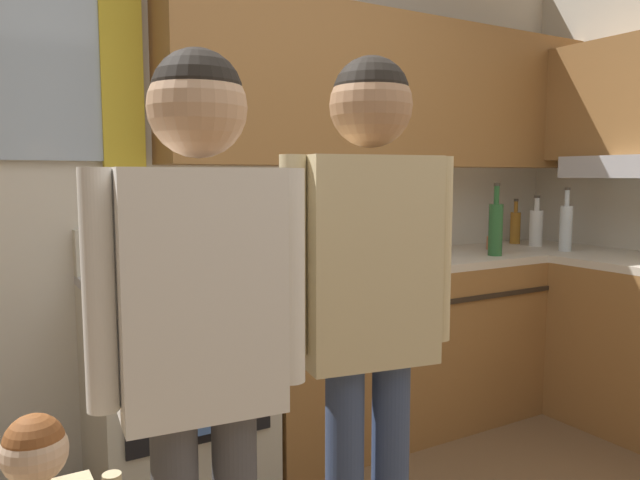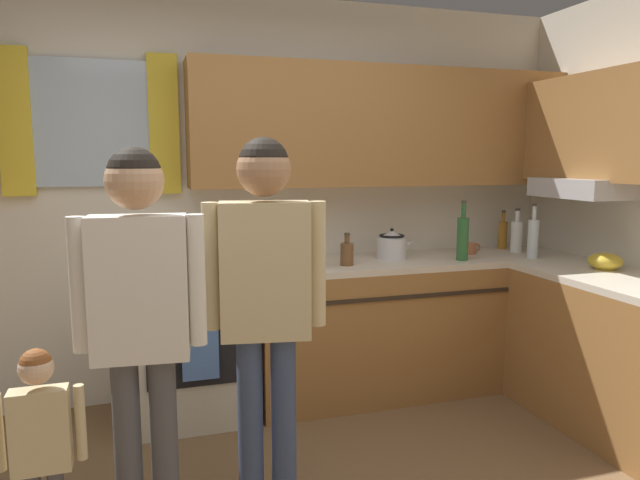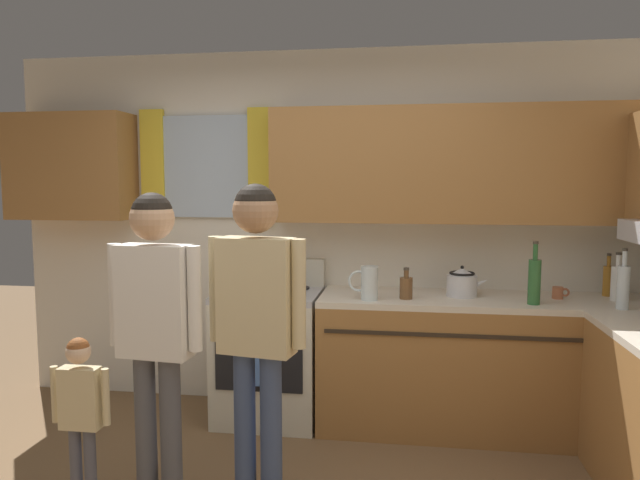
{
  "view_description": "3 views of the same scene",
  "coord_description": "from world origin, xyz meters",
  "px_view_note": "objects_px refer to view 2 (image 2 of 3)",
  "views": [
    {
      "loc": [
        -1.04,
        -0.93,
        1.33
      ],
      "look_at": [
        0.09,
        1.0,
        1.09
      ],
      "focal_mm": 33.69,
      "sensor_mm": 36.0,
      "label": 1
    },
    {
      "loc": [
        -0.57,
        -1.91,
        1.56
      ],
      "look_at": [
        0.26,
        0.79,
        1.16
      ],
      "focal_mm": 32.26,
      "sensor_mm": 36.0,
      "label": 2
    },
    {
      "loc": [
        0.62,
        -2.29,
        1.66
      ],
      "look_at": [
        0.13,
        1.02,
        1.32
      ],
      "focal_mm": 32.21,
      "sensor_mm": 36.0,
      "label": 3
    }
  ],
  "objects_px": {
    "bottle_wine_green": "(463,237)",
    "mixing_bowl": "(605,262)",
    "bottle_oil_amber": "(503,234)",
    "small_child": "(41,439)",
    "adult_in_plaid": "(265,285)",
    "adult_holding_child": "(140,303)",
    "bottle_milk_white": "(517,235)",
    "stovetop_kettle": "(392,245)",
    "water_pitcher": "(313,251)",
    "bottle_tall_clear": "(533,237)",
    "cup_terracotta": "(472,248)",
    "bottle_squat_brown": "(347,253)",
    "stove_oven": "(195,340)"
  },
  "relations": [
    {
      "from": "bottle_squat_brown",
      "to": "bottle_milk_white",
      "type": "distance_m",
      "value": 1.34
    },
    {
      "from": "bottle_milk_white",
      "to": "adult_holding_child",
      "type": "distance_m",
      "value": 2.84
    },
    {
      "from": "bottle_tall_clear",
      "to": "mixing_bowl",
      "type": "bearing_deg",
      "value": -70.43
    },
    {
      "from": "small_child",
      "to": "bottle_squat_brown",
      "type": "bearing_deg",
      "value": 36.41
    },
    {
      "from": "mixing_bowl",
      "to": "bottle_squat_brown",
      "type": "bearing_deg",
      "value": 157.87
    },
    {
      "from": "cup_terracotta",
      "to": "mixing_bowl",
      "type": "bearing_deg",
      "value": -57.91
    },
    {
      "from": "bottle_milk_white",
      "to": "cup_terracotta",
      "type": "xyz_separation_m",
      "value": [
        -0.35,
        0.01,
        -0.08
      ]
    },
    {
      "from": "bottle_tall_clear",
      "to": "bottle_oil_amber",
      "type": "distance_m",
      "value": 0.42
    },
    {
      "from": "mixing_bowl",
      "to": "small_child",
      "type": "bearing_deg",
      "value": -169.03
    },
    {
      "from": "stovetop_kettle",
      "to": "small_child",
      "type": "relative_size",
      "value": 0.31
    },
    {
      "from": "small_child",
      "to": "cup_terracotta",
      "type": "bearing_deg",
      "value": 27.17
    },
    {
      "from": "mixing_bowl",
      "to": "bottle_wine_green",
      "type": "bearing_deg",
      "value": 141.01
    },
    {
      "from": "bottle_wine_green",
      "to": "mixing_bowl",
      "type": "xyz_separation_m",
      "value": [
        0.66,
        -0.53,
        -0.1
      ]
    },
    {
      "from": "cup_terracotta",
      "to": "water_pitcher",
      "type": "xyz_separation_m",
      "value": [
        -1.23,
        -0.22,
        0.07
      ]
    },
    {
      "from": "bottle_squat_brown",
      "to": "adult_holding_child",
      "type": "relative_size",
      "value": 0.13
    },
    {
      "from": "water_pitcher",
      "to": "small_child",
      "type": "relative_size",
      "value": 0.25
    },
    {
      "from": "bottle_squat_brown",
      "to": "bottle_oil_amber",
      "type": "height_order",
      "value": "bottle_oil_amber"
    },
    {
      "from": "water_pitcher",
      "to": "mixing_bowl",
      "type": "bearing_deg",
      "value": -17.05
    },
    {
      "from": "bottle_tall_clear",
      "to": "adult_holding_child",
      "type": "distance_m",
      "value": 2.69
    },
    {
      "from": "adult_holding_child",
      "to": "bottle_tall_clear",
      "type": "bearing_deg",
      "value": 20.89
    },
    {
      "from": "stove_oven",
      "to": "cup_terracotta",
      "type": "xyz_separation_m",
      "value": [
        1.92,
        0.03,
        0.47
      ]
    },
    {
      "from": "stovetop_kettle",
      "to": "adult_holding_child",
      "type": "relative_size",
      "value": 0.17
    },
    {
      "from": "bottle_milk_white",
      "to": "stovetop_kettle",
      "type": "height_order",
      "value": "bottle_milk_white"
    },
    {
      "from": "cup_terracotta",
      "to": "adult_in_plaid",
      "type": "distance_m",
      "value": 2.08
    },
    {
      "from": "mixing_bowl",
      "to": "water_pitcher",
      "type": "bearing_deg",
      "value": 162.95
    },
    {
      "from": "cup_terracotta",
      "to": "bottle_oil_amber",
      "type": "bearing_deg",
      "value": 22.51
    },
    {
      "from": "water_pitcher",
      "to": "bottle_wine_green",
      "type": "bearing_deg",
      "value": 0.91
    },
    {
      "from": "bottle_tall_clear",
      "to": "bottle_milk_white",
      "type": "bearing_deg",
      "value": 77.44
    },
    {
      "from": "bottle_wine_green",
      "to": "mixing_bowl",
      "type": "bearing_deg",
      "value": -38.99
    },
    {
      "from": "bottle_squat_brown",
      "to": "bottle_wine_green",
      "type": "xyz_separation_m",
      "value": [
        0.79,
        -0.05,
        0.07
      ]
    },
    {
      "from": "mixing_bowl",
      "to": "bottle_milk_white",
      "type": "bearing_deg",
      "value": 98.56
    },
    {
      "from": "bottle_milk_white",
      "to": "small_child",
      "type": "xyz_separation_m",
      "value": [
        -2.93,
        -1.31,
        -0.46
      ]
    },
    {
      "from": "bottle_oil_amber",
      "to": "water_pitcher",
      "type": "height_order",
      "value": "bottle_oil_amber"
    },
    {
      "from": "bottle_oil_amber",
      "to": "small_child",
      "type": "distance_m",
      "value": 3.31
    },
    {
      "from": "bottle_milk_white",
      "to": "mixing_bowl",
      "type": "bearing_deg",
      "value": -81.44
    },
    {
      "from": "cup_terracotta",
      "to": "small_child",
      "type": "relative_size",
      "value": 0.12
    },
    {
      "from": "stovetop_kettle",
      "to": "adult_holding_child",
      "type": "height_order",
      "value": "adult_holding_child"
    },
    {
      "from": "adult_holding_child",
      "to": "bottle_squat_brown",
      "type": "bearing_deg",
      "value": 41.23
    },
    {
      "from": "bottle_tall_clear",
      "to": "bottle_milk_white",
      "type": "distance_m",
      "value": 0.26
    },
    {
      "from": "water_pitcher",
      "to": "cup_terracotta",
      "type": "bearing_deg",
      "value": 10.08
    },
    {
      "from": "cup_terracotta",
      "to": "small_child",
      "type": "bearing_deg",
      "value": -152.83
    },
    {
      "from": "bottle_wine_green",
      "to": "water_pitcher",
      "type": "relative_size",
      "value": 1.79
    },
    {
      "from": "adult_in_plaid",
      "to": "adult_holding_child",
      "type": "bearing_deg",
      "value": -173.2
    },
    {
      "from": "adult_in_plaid",
      "to": "bottle_milk_white",
      "type": "bearing_deg",
      "value": 29.18
    },
    {
      "from": "mixing_bowl",
      "to": "adult_holding_child",
      "type": "height_order",
      "value": "adult_holding_child"
    },
    {
      "from": "adult_in_plaid",
      "to": "small_child",
      "type": "xyz_separation_m",
      "value": [
        -0.86,
        -0.15,
        -0.48
      ]
    },
    {
      "from": "bottle_oil_amber",
      "to": "bottle_squat_brown",
      "type": "bearing_deg",
      "value": -167.65
    },
    {
      "from": "bottle_wine_green",
      "to": "small_child",
      "type": "distance_m",
      "value": 2.68
    },
    {
      "from": "cup_terracotta",
      "to": "adult_holding_child",
      "type": "height_order",
      "value": "adult_holding_child"
    },
    {
      "from": "bottle_squat_brown",
      "to": "bottle_tall_clear",
      "type": "relative_size",
      "value": 0.56
    }
  ]
}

